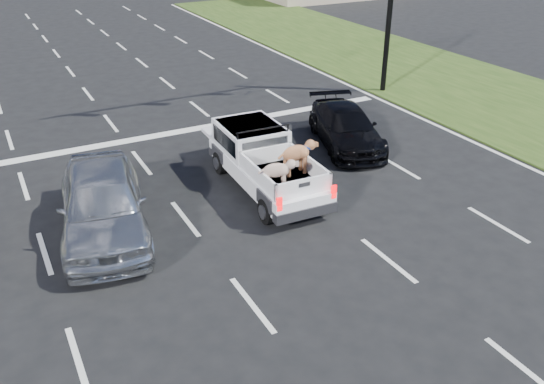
{
  "coord_description": "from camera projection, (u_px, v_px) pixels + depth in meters",
  "views": [
    {
      "loc": [
        -5.78,
        -8.58,
        7.49
      ],
      "look_at": [
        -0.24,
        2.0,
        1.34
      ],
      "focal_mm": 38.0,
      "sensor_mm": 36.0,
      "label": 1
    }
  ],
  "objects": [
    {
      "name": "ground",
      "position": [
        324.0,
        281.0,
        12.57
      ],
      "size": [
        160.0,
        160.0,
        0.0
      ],
      "primitive_type": "plane",
      "color": "black",
      "rests_on": "ground"
    },
    {
      "name": "road_markings",
      "position": [
        210.0,
        169.0,
        17.73
      ],
      "size": [
        17.75,
        60.0,
        0.01
      ],
      "color": "silver",
      "rests_on": "ground"
    },
    {
      "name": "grass_shoulder_right",
      "position": [
        522.0,
        109.0,
        22.64
      ],
      "size": [
        8.0,
        60.0,
        0.06
      ],
      "primitive_type": "cube",
      "color": "#253C12",
      "rests_on": "ground"
    },
    {
      "name": "pickup_truck",
      "position": [
        264.0,
        160.0,
        16.24
      ],
      "size": [
        2.06,
        4.86,
        1.8
      ],
      "rotation": [
        0.0,
        0.0,
        -0.04
      ],
      "color": "black",
      "rests_on": "ground"
    },
    {
      "name": "silver_sedan",
      "position": [
        102.0,
        203.0,
        13.97
      ],
      "size": [
        2.87,
        5.28,
        1.7
      ],
      "primitive_type": "imported",
      "rotation": [
        0.0,
        0.0,
        -0.18
      ],
      "color": "#B4B8BC",
      "rests_on": "ground"
    },
    {
      "name": "black_coupe",
      "position": [
        346.0,
        127.0,
        19.15
      ],
      "size": [
        3.01,
        4.72,
        1.27
      ],
      "primitive_type": "imported",
      "rotation": [
        0.0,
        0.0,
        -0.3
      ],
      "color": "black",
      "rests_on": "ground"
    }
  ]
}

